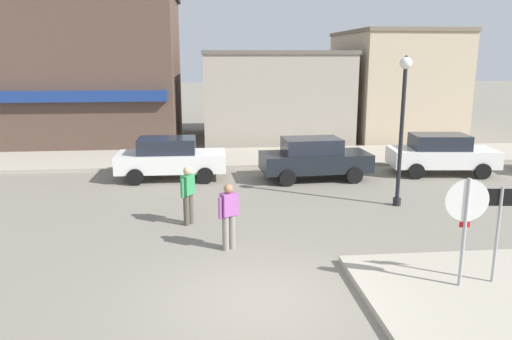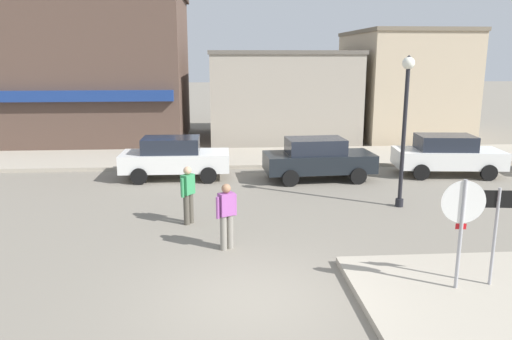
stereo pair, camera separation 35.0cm
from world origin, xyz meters
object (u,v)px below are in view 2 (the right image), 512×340
at_px(parked_car_second, 318,158).
at_px(parked_car_third, 447,154).
at_px(one_way_sign, 496,227).
at_px(lamp_post, 405,110).
at_px(stop_sign, 462,220).
at_px(parked_car_nearest, 174,157).
at_px(pedestrian_crossing_near, 227,214).
at_px(pedestrian_crossing_far, 188,193).

xyz_separation_m(parked_car_second, parked_car_third, (5.10, 0.36, 0.00)).
bearing_deg(one_way_sign, lamp_post, 87.61).
bearing_deg(lamp_post, stop_sign, -99.56).
bearing_deg(parked_car_third, stop_sign, -113.60).
relative_size(stop_sign, parked_car_third, 0.55).
distance_m(parked_car_nearest, parked_car_second, 5.35).
xyz_separation_m(lamp_post, pedestrian_crossing_near, (-5.33, -3.08, -2.09)).
xyz_separation_m(parked_car_nearest, pedestrian_crossing_far, (0.83, -5.29, 0.06)).
distance_m(parked_car_second, parked_car_third, 5.12).
bearing_deg(lamp_post, one_way_sign, -92.39).
bearing_deg(lamp_post, parked_car_second, 117.51).
relative_size(pedestrian_crossing_near, pedestrian_crossing_far, 1.00).
distance_m(parked_car_second, pedestrian_crossing_near, 7.49).
bearing_deg(parked_car_nearest, parked_car_second, -6.25).
bearing_deg(lamp_post, pedestrian_crossing_far, -169.71).
xyz_separation_m(one_way_sign, lamp_post, (0.24, 5.66, 1.63)).
distance_m(parked_car_second, pedestrian_crossing_far, 6.51).
distance_m(lamp_post, pedestrian_crossing_near, 6.50).
height_order(parked_car_second, parked_car_third, same).
height_order(lamp_post, parked_car_second, lamp_post).
bearing_deg(stop_sign, lamp_post, 80.44).
relative_size(stop_sign, parked_car_second, 0.56).
distance_m(parked_car_nearest, pedestrian_crossing_near, 7.45).
relative_size(one_way_sign, parked_car_second, 0.51).
distance_m(stop_sign, parked_car_nearest, 11.69).
height_order(stop_sign, parked_car_third, stop_sign).
bearing_deg(pedestrian_crossing_near, pedestrian_crossing_far, 117.75).
distance_m(parked_car_nearest, pedestrian_crossing_far, 5.35).
height_order(parked_car_second, pedestrian_crossing_near, pedestrian_crossing_near).
bearing_deg(lamp_post, parked_car_third, 50.26).
bearing_deg(one_way_sign, parked_car_second, 99.94).
bearing_deg(pedestrian_crossing_near, lamp_post, 30.05).
bearing_deg(one_way_sign, pedestrian_crossing_far, 143.61).
height_order(parked_car_nearest, parked_car_second, same).
height_order(parked_car_third, pedestrian_crossing_far, pedestrian_crossing_far).
height_order(lamp_post, parked_car_third, lamp_post).
xyz_separation_m(parked_car_nearest, parked_car_second, (5.32, -0.58, 0.00)).
height_order(parked_car_second, pedestrian_crossing_far, pedestrian_crossing_far).
relative_size(parked_car_second, pedestrian_crossing_far, 2.54).
height_order(parked_car_nearest, pedestrian_crossing_near, pedestrian_crossing_near).
xyz_separation_m(lamp_post, parked_car_nearest, (-7.17, 4.13, -2.15)).
bearing_deg(parked_car_second, stop_sign, -84.59).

